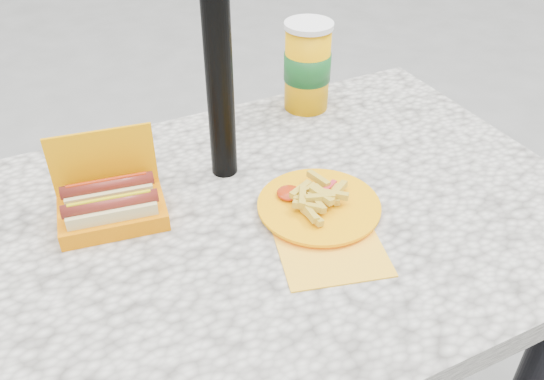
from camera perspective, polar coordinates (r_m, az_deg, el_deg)
name	(u,v)px	position (r m, az deg, el deg)	size (l,w,h in m)	color
picnic_table	(260,261)	(1.10, -1.20, -7.03)	(1.20, 0.80, 0.75)	beige
hotdog_box	(111,204)	(1.04, -15.66, -1.31)	(0.20, 0.15, 0.15)	#FA9F00
fries_plate	(319,208)	(1.03, 4.65, -1.77)	(0.25, 0.31, 0.04)	yellow
soda_cup	(307,66)	(1.32, 3.52, 12.14)	(0.11, 0.11, 0.20)	#FFA900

